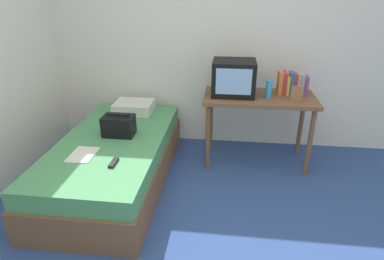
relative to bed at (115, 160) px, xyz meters
The scene contains 12 objects.
ground_plane 1.31m from the bed, 43.08° to the right, with size 8.00×8.00×0.00m, color #2D4784.
wall_back 1.81m from the bed, 49.79° to the left, with size 5.20×0.10×2.60m, color silver.
bed is the anchor object (origin of this frame).
desk 1.60m from the bed, 22.63° to the left, with size 1.16×0.60×0.77m.
tv 1.48m from the bed, 27.97° to the left, with size 0.44×0.39×0.36m.
water_bottle 1.72m from the bed, 19.56° to the left, with size 0.06×0.06×0.18m, color #3399DB.
book_row 2.00m from the bed, 21.68° to the left, with size 0.30×0.17×0.24m.
picture_frame 1.92m from the bed, 14.07° to the left, with size 0.11×0.02×0.16m, color olive.
pillow 0.79m from the bed, 89.35° to the left, with size 0.44×0.35×0.12m, color silver.
handbag 0.36m from the bed, 64.50° to the left, with size 0.30×0.20×0.22m.
magazine 0.45m from the bed, 112.19° to the right, with size 0.21×0.29×0.01m, color white.
remote_dark 0.56m from the bed, 69.13° to the right, with size 0.04×0.16×0.02m, color black.
Camera 1 is at (0.16, -1.82, 1.83)m, focal length 30.18 mm.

